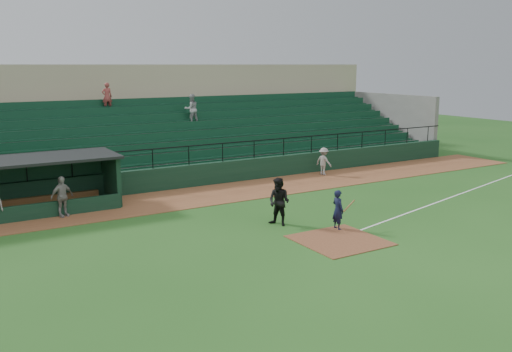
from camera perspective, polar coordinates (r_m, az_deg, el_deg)
ground at (r=21.45m, az=6.93°, el=-5.95°), size 90.00×90.00×0.00m
warning_track at (r=27.95m, az=-3.17°, el=-1.73°), size 40.00×4.00×0.03m
home_plate_dirt at (r=20.70m, az=8.64°, el=-6.60°), size 3.00×3.00×0.03m
foul_line at (r=27.69m, az=18.58°, el=-2.48°), size 17.49×4.44×0.01m
stadium_structure at (r=35.16m, az=-9.70°, el=4.63°), size 38.00×13.08×6.40m
dugout at (r=26.30m, az=-24.02°, el=-0.63°), size 8.90×3.20×2.42m
batter_at_plate at (r=21.88m, az=8.49°, el=-3.48°), size 0.99×0.66×1.59m
umpire at (r=22.16m, az=2.41°, el=-2.69°), size 1.07×1.17×1.95m
runner at (r=32.46m, az=7.03°, el=1.52°), size 0.86×1.16×1.61m
dugout_player_a at (r=24.72m, az=-19.46°, el=-2.02°), size 1.11×0.74×1.75m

